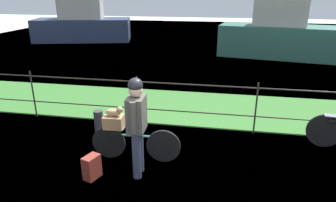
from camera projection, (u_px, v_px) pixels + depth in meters
name	position (u px, v px, depth m)	size (l,w,h in m)	color
ground_plane	(181.00, 183.00, 4.89)	(60.00, 60.00, 0.00)	beige
grass_strip	(199.00, 108.00, 7.95)	(27.00, 2.40, 0.03)	#38702D
harbor_water	(212.00, 52.00, 14.93)	(30.00, 30.00, 0.00)	#426684
iron_fence	(195.00, 101.00, 6.54)	(18.04, 0.04, 1.14)	#28231E
bicycle_main	(135.00, 143.00, 5.46)	(1.62, 0.17, 0.62)	black
wooden_crate	(114.00, 122.00, 5.37)	(0.34, 0.27, 0.23)	#A87F51
terrier_dog	(115.00, 112.00, 5.30)	(0.32, 0.15, 0.18)	tan
cyclist_person	(137.00, 119.00, 4.78)	(0.28, 0.54, 1.68)	#383D51
backpack_on_paving	(92.00, 167.00, 4.96)	(0.28, 0.18, 0.40)	maroon
mooring_bollard	(99.00, 121.00, 6.58)	(0.20, 0.20, 0.48)	#38383D
moored_boat_near	(278.00, 35.00, 13.67)	(5.32, 2.76, 4.16)	#336656
moored_boat_mid	(82.00, 24.00, 17.97)	(5.84, 3.35, 4.19)	#2D3856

